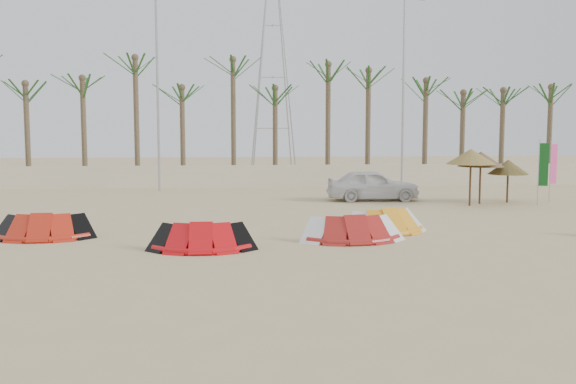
{
  "coord_description": "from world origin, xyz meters",
  "views": [
    {
      "loc": [
        -2.11,
        -16.61,
        3.62
      ],
      "look_at": [
        0.0,
        6.0,
        1.3
      ],
      "focal_mm": 40.0,
      "sensor_mm": 36.0,
      "label": 1
    }
  ],
  "objects": [
    {
      "name": "car",
      "position": [
        4.96,
        14.22,
        0.76
      ],
      "size": [
        4.54,
        1.96,
        1.53
      ],
      "primitive_type": "imported",
      "rotation": [
        0.0,
        0.0,
        1.54
      ],
      "color": "silver",
      "rests_on": "ground"
    },
    {
      "name": "parasol_mid",
      "position": [
        9.66,
        12.39,
        2.1
      ],
      "size": [
        2.13,
        2.13,
        2.46
      ],
      "color": "#4C331E",
      "rests_on": "ground"
    },
    {
      "name": "palm_line",
      "position": [
        0.67,
        23.5,
        6.44
      ],
      "size": [
        52.0,
        4.0,
        7.7
      ],
      "color": "brown",
      "rests_on": "ground"
    },
    {
      "name": "lamp_c",
      "position": [
        8.04,
        20.0,
        5.77
      ],
      "size": [
        1.25,
        0.14,
        11.0
      ],
      "color": "#A5A8AD",
      "rests_on": "ground"
    },
    {
      "name": "kite_orange",
      "position": [
        3.29,
        4.86,
        0.42
      ],
      "size": [
        3.24,
        2.25,
        0.9
      ],
      "color": "orange",
      "rests_on": "ground"
    },
    {
      "name": "kite_red_mid",
      "position": [
        -2.91,
        2.37,
        0.42
      ],
      "size": [
        3.08,
        1.58,
        0.9
      ],
      "color": "red",
      "rests_on": "ground"
    },
    {
      "name": "ground",
      "position": [
        0.0,
        0.0,
        0.0
      ],
      "size": [
        120.0,
        120.0,
        0.0
      ],
      "primitive_type": "plane",
      "color": "tan",
      "rests_on": "ground"
    },
    {
      "name": "parasol_right",
      "position": [
        11.18,
        12.77,
        1.7
      ],
      "size": [
        1.92,
        1.92,
        2.06
      ],
      "color": "#4C331E",
      "rests_on": "ground"
    },
    {
      "name": "kite_red_left",
      "position": [
        -8.08,
        4.77,
        0.42
      ],
      "size": [
        3.14,
        1.61,
        0.9
      ],
      "color": "red",
      "rests_on": "ground"
    },
    {
      "name": "boundary_wall",
      "position": [
        0.0,
        22.0,
        0.65
      ],
      "size": [
        60.0,
        0.3,
        1.3
      ],
      "primitive_type": "cube",
      "color": "beige",
      "rests_on": "ground"
    },
    {
      "name": "flag_green",
      "position": [
        12.31,
        11.66,
        1.8
      ],
      "size": [
        0.45,
        0.11,
        3.04
      ],
      "color": "#A5A8AD",
      "rests_on": "ground"
    },
    {
      "name": "parasol_left",
      "position": [
        8.92,
        11.71,
        2.26
      ],
      "size": [
        2.23,
        2.23,
        2.61
      ],
      "color": "#4C331E",
      "rests_on": "ground"
    },
    {
      "name": "kite_red_right",
      "position": [
        1.8,
        3.45,
        0.42
      ],
      "size": [
        3.3,
        1.77,
        0.9
      ],
      "color": "#A11E1A",
      "rests_on": "ground"
    },
    {
      "name": "flag_pink",
      "position": [
        13.45,
        12.77,
        1.75
      ],
      "size": [
        0.44,
        0.17,
        2.95
      ],
      "color": "#A5A8AD",
      "rests_on": "ground"
    },
    {
      "name": "pylon",
      "position": [
        1.0,
        28.0,
        0.0
      ],
      "size": [
        3.0,
        3.0,
        14.0
      ],
      "primitive_type": null,
      "color": "#A5A8AD",
      "rests_on": "ground"
    },
    {
      "name": "lamp_b",
      "position": [
        -5.96,
        20.0,
        5.77
      ],
      "size": [
        1.25,
        0.14,
        11.0
      ],
      "color": "#A5A8AD",
      "rests_on": "ground"
    }
  ]
}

